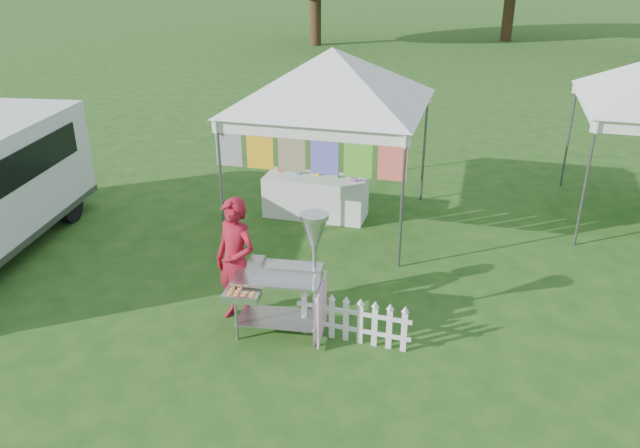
% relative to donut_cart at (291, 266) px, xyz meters
% --- Properties ---
extents(ground, '(120.00, 120.00, 0.00)m').
position_rel_donut_cart_xyz_m(ground, '(-0.41, 0.07, -0.97)').
color(ground, '#1D4714').
rests_on(ground, ground).
extents(canopy_main, '(4.24, 4.24, 3.45)m').
position_rel_donut_cart_xyz_m(canopy_main, '(-0.41, 3.57, 2.02)').
color(canopy_main, '#59595E').
rests_on(canopy_main, ground).
extents(donut_cart, '(1.18, 0.92, 1.65)m').
position_rel_donut_cart_xyz_m(donut_cart, '(0.00, 0.00, 0.00)').
color(donut_cart, gray).
rests_on(donut_cart, ground).
extents(vendor, '(0.72, 0.60, 1.68)m').
position_rel_donut_cart_xyz_m(vendor, '(-0.79, 0.17, -0.13)').
color(vendor, maroon).
rests_on(vendor, ground).
extents(picket_fence, '(1.44, 0.11, 0.56)m').
position_rel_donut_cart_xyz_m(picket_fence, '(0.76, 0.05, -0.68)').
color(picket_fence, silver).
rests_on(picket_fence, ground).
extents(display_table, '(1.80, 0.70, 0.73)m').
position_rel_donut_cart_xyz_m(display_table, '(-0.74, 3.73, -0.60)').
color(display_table, white).
rests_on(display_table, ground).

